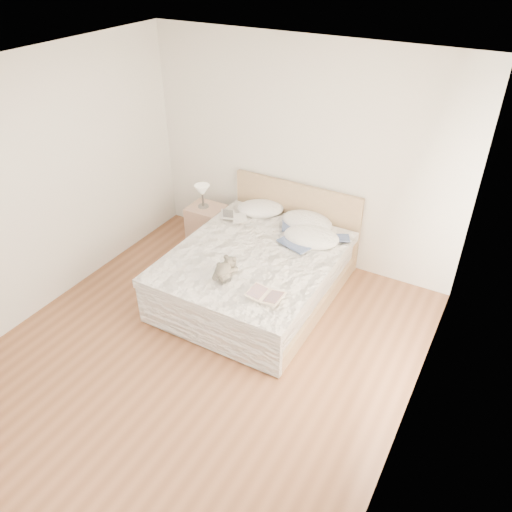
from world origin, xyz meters
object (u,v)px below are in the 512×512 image
(photo_book, at_px, (234,216))
(nightstand, at_px, (207,226))
(bed, at_px, (258,271))
(teddy_bear, at_px, (223,275))
(table_lamp, at_px, (202,192))
(childrens_book, at_px, (265,295))

(photo_book, bearing_deg, nightstand, 131.18)
(bed, height_order, teddy_bear, bed)
(bed, relative_size, nightstand, 3.83)
(photo_book, relative_size, teddy_bear, 1.18)
(table_lamp, bearing_deg, bed, -27.86)
(bed, distance_m, photo_book, 0.84)
(bed, relative_size, table_lamp, 6.93)
(bed, height_order, photo_book, bed)
(bed, xyz_separation_m, photo_book, (-0.61, 0.48, 0.32))
(nightstand, bearing_deg, table_lamp, -167.76)
(nightstand, distance_m, table_lamp, 0.50)
(nightstand, bearing_deg, bed, -28.88)
(bed, bearing_deg, childrens_book, -55.85)
(bed, height_order, table_lamp, bed)
(childrens_book, bearing_deg, photo_book, 132.16)
(teddy_bear, bearing_deg, photo_book, 108.59)
(photo_book, xyz_separation_m, teddy_bear, (0.56, -1.13, 0.02))
(nightstand, relative_size, photo_book, 1.59)
(childrens_book, xyz_separation_m, teddy_bear, (-0.53, 0.07, 0.02))
(table_lamp, height_order, childrens_book, table_lamp)
(bed, bearing_deg, teddy_bear, -93.97)
(bed, distance_m, table_lamp, 1.40)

